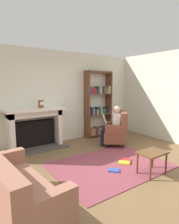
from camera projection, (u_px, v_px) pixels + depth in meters
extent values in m
plane|color=brown|center=(119.00, 171.00, 3.84)|extent=(14.00, 14.00, 0.00)
cube|color=silver|center=(61.00, 97.00, 5.71)|extent=(5.60, 0.10, 2.70)
cube|color=silver|center=(153.00, 96.00, 6.16)|extent=(0.10, 5.20, 2.70)
cube|color=brown|center=(110.00, 165.00, 4.08)|extent=(2.40, 1.80, 0.01)
cube|color=#4C4742|center=(38.00, 148.00, 5.09)|extent=(1.59, 0.64, 0.05)
cube|color=black|center=(34.00, 133.00, 5.21)|extent=(1.07, 0.20, 0.70)
cube|color=silver|center=(11.00, 133.00, 4.74)|extent=(0.12, 0.44, 1.05)
cube|color=silver|center=(57.00, 127.00, 5.45)|extent=(0.12, 0.44, 1.05)
cube|color=silver|center=(35.00, 113.00, 5.03)|extent=(1.39, 0.44, 0.16)
cube|color=silver|center=(36.00, 109.00, 4.96)|extent=(1.55, 0.56, 0.06)
cylinder|color=brown|center=(41.00, 104.00, 5.01)|extent=(0.14, 0.14, 0.21)
cylinder|color=white|center=(42.00, 103.00, 4.95)|extent=(0.10, 0.01, 0.10)
cube|color=brown|center=(87.00, 105.00, 6.03)|extent=(0.04, 0.32, 2.15)
cube|color=brown|center=(109.00, 103.00, 6.54)|extent=(0.04, 0.32, 2.15)
cube|color=brown|center=(98.00, 72.00, 6.13)|extent=(0.95, 0.32, 0.04)
cube|color=brown|center=(98.00, 134.00, 6.44)|extent=(0.91, 0.32, 0.02)
cube|color=maroon|center=(88.00, 132.00, 6.18)|extent=(0.04, 0.26, 0.25)
cube|color=#997F4C|center=(90.00, 132.00, 6.22)|extent=(0.09, 0.26, 0.21)
cube|color=#997F4C|center=(92.00, 131.00, 6.27)|extent=(0.08, 0.26, 0.22)
cube|color=#4C1E59|center=(94.00, 131.00, 6.32)|extent=(0.09, 0.26, 0.19)
cube|color=brown|center=(97.00, 130.00, 6.37)|extent=(0.08, 0.26, 0.23)
cube|color=#997F4C|center=(98.00, 131.00, 6.42)|extent=(0.07, 0.26, 0.20)
cube|color=#997F4C|center=(100.00, 131.00, 6.46)|extent=(0.05, 0.26, 0.19)
cube|color=brown|center=(102.00, 130.00, 6.50)|extent=(0.08, 0.26, 0.22)
cube|color=black|center=(103.00, 129.00, 6.54)|extent=(0.07, 0.26, 0.22)
cube|color=navy|center=(105.00, 130.00, 6.58)|extent=(0.07, 0.26, 0.19)
cube|color=#997F4C|center=(107.00, 130.00, 6.63)|extent=(0.07, 0.26, 0.17)
cube|color=brown|center=(98.00, 114.00, 6.34)|extent=(0.91, 0.32, 0.02)
cube|color=black|center=(89.00, 112.00, 6.09)|extent=(0.07, 0.26, 0.18)
cube|color=navy|center=(91.00, 111.00, 6.13)|extent=(0.07, 0.26, 0.25)
cube|color=#997F4C|center=(92.00, 111.00, 6.17)|extent=(0.05, 0.26, 0.21)
cube|color=black|center=(94.00, 111.00, 6.20)|extent=(0.05, 0.26, 0.22)
cube|color=#997F4C|center=(96.00, 112.00, 6.25)|extent=(0.07, 0.26, 0.17)
cube|color=navy|center=(97.00, 111.00, 6.29)|extent=(0.07, 0.26, 0.22)
cube|color=#997F4C|center=(99.00, 110.00, 6.33)|extent=(0.06, 0.26, 0.24)
cube|color=#1E592D|center=(101.00, 111.00, 6.38)|extent=(0.08, 0.26, 0.16)
cube|color=#1E592D|center=(103.00, 111.00, 6.42)|extent=(0.05, 0.26, 0.19)
cube|color=black|center=(104.00, 110.00, 6.46)|extent=(0.09, 0.26, 0.19)
cube|color=black|center=(106.00, 110.00, 6.50)|extent=(0.04, 0.26, 0.20)
cube|color=#4C1E59|center=(107.00, 111.00, 6.54)|extent=(0.08, 0.26, 0.16)
cube|color=brown|center=(98.00, 94.00, 6.24)|extent=(0.91, 0.32, 0.02)
cube|color=navy|center=(89.00, 91.00, 5.99)|extent=(0.07, 0.26, 0.20)
cube|color=maroon|center=(90.00, 90.00, 6.03)|extent=(0.05, 0.26, 0.22)
cube|color=maroon|center=(92.00, 91.00, 6.07)|extent=(0.08, 0.26, 0.21)
cube|color=#4C1E59|center=(94.00, 91.00, 6.11)|extent=(0.06, 0.26, 0.17)
cube|color=black|center=(95.00, 91.00, 6.14)|extent=(0.04, 0.26, 0.18)
cube|color=#1E592D|center=(97.00, 90.00, 6.17)|extent=(0.07, 0.26, 0.23)
cube|color=#997F4C|center=(99.00, 90.00, 6.22)|extent=(0.09, 0.26, 0.22)
cube|color=black|center=(101.00, 91.00, 6.26)|extent=(0.04, 0.26, 0.17)
cube|color=#4C1E59|center=(102.00, 90.00, 6.29)|extent=(0.07, 0.26, 0.23)
cube|color=#1E592D|center=(104.00, 91.00, 6.34)|extent=(0.06, 0.26, 0.17)
cube|color=brown|center=(105.00, 91.00, 6.38)|extent=(0.07, 0.26, 0.16)
cube|color=#997F4C|center=(107.00, 90.00, 6.42)|extent=(0.08, 0.26, 0.25)
cube|color=brown|center=(98.00, 73.00, 6.14)|extent=(0.91, 0.32, 0.02)
cylinder|color=#331E14|center=(105.00, 140.00, 5.70)|extent=(0.05, 0.05, 0.12)
cylinder|color=#331E14|center=(106.00, 146.00, 5.19)|extent=(0.05, 0.05, 0.12)
cylinder|color=#331E14|center=(121.00, 141.00, 5.67)|extent=(0.05, 0.05, 0.12)
cylinder|color=#331E14|center=(124.00, 146.00, 5.16)|extent=(0.05, 0.05, 0.12)
cube|color=brown|center=(114.00, 136.00, 5.40)|extent=(0.87, 0.87, 0.30)
cube|color=brown|center=(123.00, 122.00, 5.32)|extent=(0.52, 0.60, 0.55)
cube|color=brown|center=(114.00, 125.00, 5.63)|extent=(0.50, 0.43, 0.22)
cube|color=brown|center=(115.00, 129.00, 5.09)|extent=(0.50, 0.43, 0.22)
cube|color=silver|center=(116.00, 122.00, 5.34)|extent=(0.36, 0.38, 0.50)
sphere|color=#D8AD8C|center=(117.00, 109.00, 5.28)|extent=(0.20, 0.20, 0.20)
cube|color=#191E3F|center=(109.00, 128.00, 5.46)|extent=(0.39, 0.34, 0.12)
cube|color=#191E3F|center=(109.00, 130.00, 5.30)|extent=(0.39, 0.34, 0.12)
cylinder|color=#191E3F|center=(102.00, 137.00, 5.51)|extent=(0.10, 0.10, 0.42)
cylinder|color=#191E3F|center=(102.00, 139.00, 5.35)|extent=(0.10, 0.10, 0.42)
cube|color=white|center=(105.00, 119.00, 5.34)|extent=(0.31, 0.35, 0.25)
cube|color=#9E6753|center=(21.00, 199.00, 2.56)|extent=(0.85, 1.76, 0.40)
cube|color=#9E6753|center=(47.00, 205.00, 1.93)|extent=(0.71, 0.22, 0.24)
cube|color=#9E6753|center=(2.00, 160.00, 3.10)|extent=(0.71, 0.22, 0.24)
cube|color=brown|center=(152.00, 153.00, 3.66)|extent=(0.56, 0.39, 0.03)
cylinder|color=brown|center=(151.00, 170.00, 3.43)|extent=(0.04, 0.04, 0.42)
cylinder|color=brown|center=(166.00, 163.00, 3.70)|extent=(0.04, 0.04, 0.42)
cylinder|color=brown|center=(137.00, 164.00, 3.68)|extent=(0.04, 0.04, 0.42)
cylinder|color=brown|center=(153.00, 158.00, 3.95)|extent=(0.04, 0.04, 0.42)
cube|color=red|center=(126.00, 161.00, 4.27)|extent=(0.33, 0.33, 0.03)
cube|color=gold|center=(124.00, 163.00, 4.18)|extent=(0.29, 0.30, 0.03)
cube|color=#334CA5|center=(114.00, 170.00, 3.81)|extent=(0.27, 0.27, 0.03)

